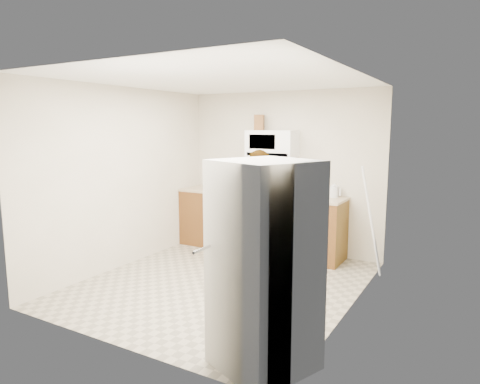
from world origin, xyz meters
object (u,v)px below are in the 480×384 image
Objects in this scene: microwave at (272,143)px; kettle at (334,192)px; gas_range at (268,222)px; person at (260,209)px; fridge at (264,266)px; saucepan at (261,187)px.

kettle is (0.98, 0.06, -0.68)m from microwave.
gas_range is at bearing -151.86° from kettle.
microwave is at bearing -60.48° from person.
person is 10.16× the size of kettle.
gas_range is 0.66× the size of fridge.
person is (0.21, -0.67, 0.34)m from gas_range.
kettle is 0.81× the size of saucepan.
microwave reaches higher than kettle.
kettle is 1.16m from saucepan.
microwave is at bearing 136.94° from fridge.
person is at bearing -63.23° from saucepan.
microwave reaches higher than saucepan.
gas_range is 6.96× the size of kettle.
gas_range is 3.24m from fridge.
microwave is 4.68× the size of kettle.
saucepan is (-1.16, -0.10, -0.01)m from kettle.
gas_range is 0.78m from person.
fridge is 10.48× the size of kettle.
fridge is at bearing 132.76° from person.
microwave is 3.44m from fridge.
gas_range is 1.22m from microwave.
microwave is at bearing -159.18° from kettle.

